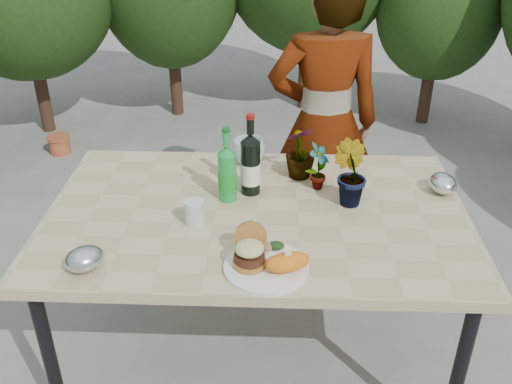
{
  "coord_description": "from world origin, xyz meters",
  "views": [
    {
      "loc": [
        0.07,
        -1.84,
        1.9
      ],
      "look_at": [
        0.0,
        -0.08,
        0.88
      ],
      "focal_mm": 40.0,
      "sensor_mm": 36.0,
      "label": 1
    }
  ],
  "objects_px": {
    "patio_table": "(257,224)",
    "wine_bottle": "(251,165)",
    "dinner_plate": "(266,267)",
    "person": "(324,125)"
  },
  "relations": [
    {
      "from": "wine_bottle",
      "to": "person",
      "type": "height_order",
      "value": "person"
    },
    {
      "from": "patio_table",
      "to": "dinner_plate",
      "type": "distance_m",
      "value": 0.37
    },
    {
      "from": "patio_table",
      "to": "wine_bottle",
      "type": "distance_m",
      "value": 0.23
    },
    {
      "from": "dinner_plate",
      "to": "wine_bottle",
      "type": "bearing_deg",
      "value": 98.53
    },
    {
      "from": "person",
      "to": "wine_bottle",
      "type": "bearing_deg",
      "value": 55.98
    },
    {
      "from": "patio_table",
      "to": "person",
      "type": "xyz_separation_m",
      "value": [
        0.3,
        0.78,
        0.08
      ]
    },
    {
      "from": "dinner_plate",
      "to": "wine_bottle",
      "type": "xyz_separation_m",
      "value": [
        -0.08,
        0.5,
        0.12
      ]
    },
    {
      "from": "person",
      "to": "dinner_plate",
      "type": "bearing_deg",
      "value": 70.83
    },
    {
      "from": "dinner_plate",
      "to": "person",
      "type": "xyz_separation_m",
      "value": [
        0.26,
        1.14,
        0.02
      ]
    },
    {
      "from": "wine_bottle",
      "to": "person",
      "type": "bearing_deg",
      "value": 46.49
    }
  ]
}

